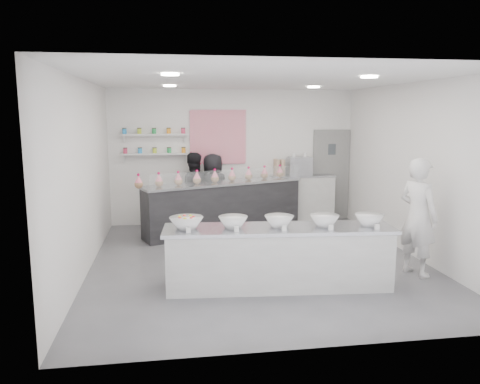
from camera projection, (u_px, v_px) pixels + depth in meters
name	position (u px, v px, depth m)	size (l,w,h in m)	color
floor	(258.00, 261.00, 7.90)	(6.00, 6.00, 0.00)	#515156
ceiling	(259.00, 80.00, 7.40)	(6.00, 6.00, 0.00)	white
back_wall	(234.00, 157.00, 10.57)	(5.50, 5.50, 0.00)	white
left_wall	(84.00, 177.00, 7.24)	(6.00, 6.00, 0.00)	white
right_wall	(415.00, 170.00, 8.05)	(6.00, 6.00, 0.00)	white
back_door	(331.00, 175.00, 10.96)	(0.88, 0.04, 2.10)	gray
pattern_panel	(218.00, 137.00, 10.42)	(1.25, 0.03, 1.20)	#E91E50
jar_shelf_lower	(155.00, 154.00, 10.20)	(1.45, 0.22, 0.04)	silver
jar_shelf_upper	(154.00, 135.00, 10.13)	(1.45, 0.22, 0.04)	silver
preserve_jars	(154.00, 141.00, 10.13)	(1.45, 0.10, 0.56)	#CD355A
downlight_0	(170.00, 75.00, 6.22)	(0.24, 0.24, 0.02)	white
downlight_1	(369.00, 77.00, 6.63)	(0.24, 0.24, 0.02)	white
downlight_2	(170.00, 86.00, 8.76)	(0.24, 0.24, 0.02)	white
downlight_3	(314.00, 87.00, 9.17)	(0.24, 0.24, 0.02)	white
prep_counter	(279.00, 257.00, 6.66)	(3.25, 0.74, 0.89)	#B9B9B5
back_bar	(224.00, 207.00, 9.78)	(3.45, 0.63, 1.07)	black
sneeze_guard	(230.00, 177.00, 9.40)	(3.41, 0.01, 0.29)	white
espresso_ledge	(302.00, 198.00, 10.75)	(1.46, 0.46, 1.08)	#B9B9B5
espresso_machine	(299.00, 166.00, 10.61)	(0.53, 0.36, 0.40)	#93969E
cup_stacks	(280.00, 168.00, 10.55)	(0.27, 0.24, 0.36)	tan
prep_bowls	(279.00, 221.00, 6.58)	(3.01, 0.51, 0.16)	white
label_cards	(292.00, 234.00, 6.08)	(2.66, 0.04, 0.07)	white
cookie_bags	(224.00, 175.00, 9.66)	(3.76, 0.16, 0.28)	pink
woman_prep	(418.00, 217.00, 7.13)	(0.66, 0.44, 1.82)	white
staff_left	(193.00, 190.00, 10.15)	(0.80, 0.62, 1.65)	black
staff_right	(213.00, 190.00, 10.22)	(0.79, 0.51, 1.62)	black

